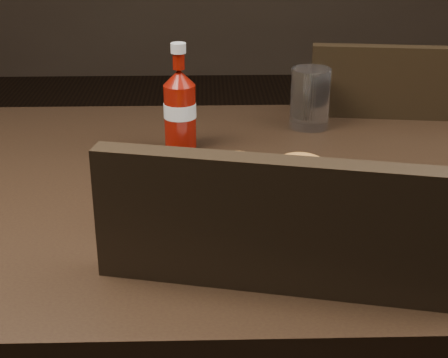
{
  "coord_description": "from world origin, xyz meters",
  "views": [
    {
      "loc": [
        -0.01,
        -0.98,
        1.18
      ],
      "look_at": [
        0.02,
        -0.1,
        0.8
      ],
      "focal_mm": 55.0,
      "sensor_mm": 36.0,
      "label": 1
    }
  ],
  "objects_px": {
    "chair_far": "(387,218)",
    "tumbler": "(310,99)",
    "dining_table": "(211,194)",
    "ketchup_bottle": "(180,116)",
    "plate": "(224,211)"
  },
  "relations": [
    {
      "from": "chair_far",
      "to": "tumbler",
      "type": "distance_m",
      "value": 0.51
    },
    {
      "from": "ketchup_bottle",
      "to": "tumbler",
      "type": "distance_m",
      "value": 0.27
    },
    {
      "from": "dining_table",
      "to": "plate",
      "type": "height_order",
      "value": "plate"
    },
    {
      "from": "plate",
      "to": "ketchup_bottle",
      "type": "height_order",
      "value": "ketchup_bottle"
    },
    {
      "from": "ketchup_bottle",
      "to": "tumbler",
      "type": "bearing_deg",
      "value": 25.02
    },
    {
      "from": "chair_far",
      "to": "tumbler",
      "type": "height_order",
      "value": "tumbler"
    },
    {
      "from": "dining_table",
      "to": "plate",
      "type": "distance_m",
      "value": 0.12
    },
    {
      "from": "chair_far",
      "to": "tumbler",
      "type": "bearing_deg",
      "value": 52.49
    },
    {
      "from": "tumbler",
      "to": "dining_table",
      "type": "bearing_deg",
      "value": -126.18
    },
    {
      "from": "chair_far",
      "to": "ketchup_bottle",
      "type": "relative_size",
      "value": 3.94
    },
    {
      "from": "tumbler",
      "to": "plate",
      "type": "bearing_deg",
      "value": -114.76
    },
    {
      "from": "dining_table",
      "to": "tumbler",
      "type": "height_order",
      "value": "tumbler"
    },
    {
      "from": "ketchup_bottle",
      "to": "chair_far",
      "type": "bearing_deg",
      "value": 36.22
    },
    {
      "from": "plate",
      "to": "ketchup_bottle",
      "type": "bearing_deg",
      "value": 104.71
    },
    {
      "from": "dining_table",
      "to": "chair_far",
      "type": "bearing_deg",
      "value": 49.25
    }
  ]
}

